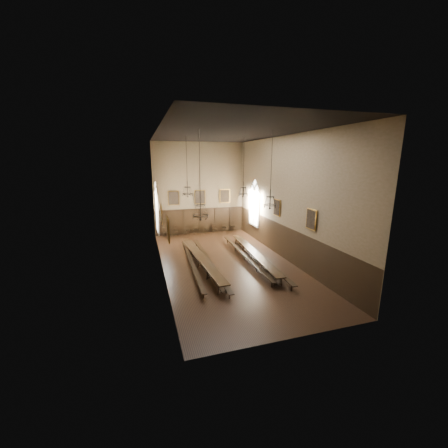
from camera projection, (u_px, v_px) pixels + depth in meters
name	position (u px, v px, depth m)	size (l,w,h in m)	color
floor	(227.00, 263.00, 19.83)	(9.00, 18.00, 0.02)	black
ceiling	(227.00, 133.00, 17.79)	(9.00, 18.00, 0.02)	black
wall_back	(199.00, 189.00, 27.20)	(9.00, 0.02, 9.00)	#776149
wall_front	(298.00, 235.00, 10.42)	(9.00, 0.02, 9.00)	#776149
wall_left	(160.00, 205.00, 17.53)	(0.02, 18.00, 9.00)	#776149
wall_right	(285.00, 199.00, 20.10)	(0.02, 18.00, 9.00)	#776149
wainscot_panelling	(227.00, 247.00, 19.55)	(9.00, 18.00, 2.50)	black
table_left	(201.00, 262.00, 19.03)	(1.21, 9.44, 0.73)	black
table_right	(254.00, 257.00, 20.10)	(1.21, 9.26, 0.72)	black
bench_left_outer	(192.00, 264.00, 18.97)	(0.70, 9.75, 0.44)	black
bench_left_inner	(209.00, 262.00, 19.18)	(0.47, 10.52, 0.47)	black
bench_right_inner	(245.00, 257.00, 20.35)	(0.51, 10.01, 0.45)	black
bench_right_outer	(260.00, 257.00, 20.27)	(0.90, 10.80, 0.49)	black
chair_0	(165.00, 234.00, 26.66)	(0.44, 0.44, 0.88)	black
chair_1	(176.00, 233.00, 27.04)	(0.51, 0.51, 0.96)	black
chair_2	(188.00, 232.00, 27.26)	(0.47, 0.47, 0.96)	black
chair_3	(196.00, 231.00, 27.50)	(0.44, 0.44, 0.99)	black
chair_4	(206.00, 231.00, 27.82)	(0.43, 0.43, 0.86)	black
chair_5	(215.00, 230.00, 28.19)	(0.44, 0.44, 0.95)	black
chair_6	(224.00, 229.00, 28.44)	(0.51, 0.51, 0.95)	black
chair_7	(233.00, 228.00, 28.75)	(0.47, 0.47, 1.04)	black
chandelier_back_left	(187.00, 190.00, 20.62)	(0.77, 0.77, 4.34)	black
chandelier_back_right	(243.00, 190.00, 21.36)	(0.78, 0.78, 4.45)	black
chandelier_front_left	(201.00, 210.00, 16.19)	(0.94, 0.94, 5.10)	black
chandelier_front_right	(270.00, 200.00, 16.93)	(0.80, 0.80, 4.58)	black
portrait_back_0	(174.00, 198.00, 26.52)	(1.10, 0.12, 1.40)	#A47227
portrait_back_1	(200.00, 197.00, 27.26)	(1.10, 0.12, 1.40)	#A47227
portrait_back_2	(225.00, 196.00, 28.00)	(1.10, 0.12, 1.40)	#A47227
portrait_left_0	(161.00, 214.00, 18.68)	(0.12, 1.00, 1.30)	#A47227
portrait_left_1	(168.00, 229.00, 14.49)	(0.12, 1.00, 1.30)	#A47227
portrait_right_0	(277.00, 208.00, 21.17)	(0.12, 1.00, 1.30)	#A47227
portrait_right_1	(311.00, 219.00, 16.98)	(0.12, 1.00, 1.30)	#A47227
window_right	(254.00, 203.00, 25.45)	(0.20, 2.20, 4.60)	white
window_left	(157.00, 208.00, 22.92)	(0.20, 2.20, 4.60)	white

